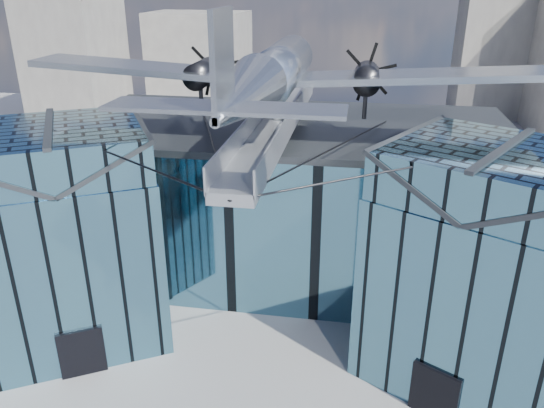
# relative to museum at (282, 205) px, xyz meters

# --- Properties ---
(ground_plane) EXTENTS (120.00, 120.00, 0.00)m
(ground_plane) POSITION_rel_museum_xyz_m (-0.00, -5.82, -5.54)
(ground_plane) COLOR gray
(museum) EXTENTS (32.88, 24.50, 17.60)m
(museum) POSITION_rel_museum_xyz_m (0.00, 0.00, 0.00)
(museum) COLOR teal
(museum) RESTS_ON ground
(bg_towers) EXTENTS (77.00, 24.50, 26.00)m
(bg_towers) POSITION_rel_museum_xyz_m (1.45, 44.67, 4.47)
(bg_towers) COLOR gray
(bg_towers) RESTS_ON ground
(tree_plaza_w) EXTENTS (3.32, 3.32, 4.70)m
(tree_plaza_w) POSITION_rel_museum_xyz_m (-16.99, -2.85, -2.36)
(tree_plaza_w) COLOR #331F14
(tree_plaza_w) RESTS_ON ground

